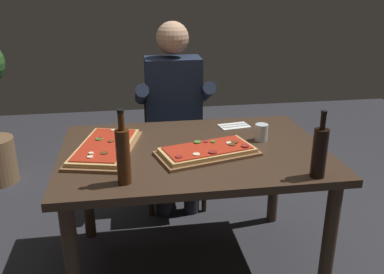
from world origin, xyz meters
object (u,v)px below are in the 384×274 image
at_px(oil_bottle_amber, 320,152).
at_px(pizza_rectangular_front, 208,151).
at_px(seated_diner, 174,109).
at_px(diner_chair, 173,137).
at_px(wine_bottle_dark, 123,154).
at_px(tumbler_near_camera, 261,132).
at_px(pizza_rectangular_left, 105,148).
at_px(dining_table, 193,165).

bearing_deg(oil_bottle_amber, pizza_rectangular_front, 144.44).
distance_m(oil_bottle_amber, seated_diner, 1.27).
xyz_separation_m(pizza_rectangular_front, diner_chair, (-0.08, 0.95, -0.27)).
height_order(wine_bottle_dark, seated_diner, seated_diner).
bearing_deg(oil_bottle_amber, tumbler_near_camera, 103.19).
relative_size(wine_bottle_dark, seated_diner, 0.26).
bearing_deg(oil_bottle_amber, pizza_rectangular_left, 154.91).
relative_size(pizza_rectangular_left, tumbler_near_camera, 6.34).
distance_m(pizza_rectangular_front, diner_chair, 0.99).
relative_size(pizza_rectangular_front, diner_chair, 0.64).
height_order(pizza_rectangular_left, seated_diner, seated_diner).
bearing_deg(pizza_rectangular_front, wine_bottle_dark, -149.40).
bearing_deg(pizza_rectangular_left, tumbler_near_camera, 1.86).
distance_m(pizza_rectangular_left, oil_bottle_amber, 1.08).
xyz_separation_m(pizza_rectangular_left, diner_chair, (0.44, 0.81, -0.27)).
xyz_separation_m(pizza_rectangular_front, tumbler_near_camera, (0.34, 0.16, 0.03)).
bearing_deg(wine_bottle_dark, oil_bottle_amber, -4.66).
relative_size(oil_bottle_amber, diner_chair, 0.36).
bearing_deg(wine_bottle_dark, pizza_rectangular_left, 104.35).
bearing_deg(diner_chair, tumbler_near_camera, -62.27).
distance_m(pizza_rectangular_left, tumbler_near_camera, 0.86).
height_order(dining_table, seated_diner, seated_diner).
distance_m(dining_table, seated_diner, 0.74).
distance_m(wine_bottle_dark, seated_diner, 1.14).
bearing_deg(dining_table, seated_diner, 91.34).
xyz_separation_m(pizza_rectangular_left, seated_diner, (0.44, 0.69, -0.02)).
height_order(dining_table, tumbler_near_camera, tumbler_near_camera).
xyz_separation_m(dining_table, seated_diner, (-0.02, 0.74, 0.10)).
relative_size(pizza_rectangular_front, wine_bottle_dark, 1.64).
xyz_separation_m(oil_bottle_amber, seated_diner, (-0.53, 1.15, -0.12)).
bearing_deg(pizza_rectangular_left, oil_bottle_amber, -25.09).
distance_m(pizza_rectangular_front, oil_bottle_amber, 0.56).
relative_size(dining_table, pizza_rectangular_left, 2.35).
distance_m(diner_chair, seated_diner, 0.28).
height_order(pizza_rectangular_front, wine_bottle_dark, wine_bottle_dark).
distance_m(pizza_rectangular_front, seated_diner, 0.83).
distance_m(pizza_rectangular_left, wine_bottle_dark, 0.41).
xyz_separation_m(pizza_rectangular_left, tumbler_near_camera, (0.86, 0.03, 0.03)).
relative_size(pizza_rectangular_left, oil_bottle_amber, 1.89).
bearing_deg(dining_table, pizza_rectangular_front, -56.75).
bearing_deg(seated_diner, tumbler_near_camera, -58.17).
relative_size(diner_chair, seated_diner, 0.65).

